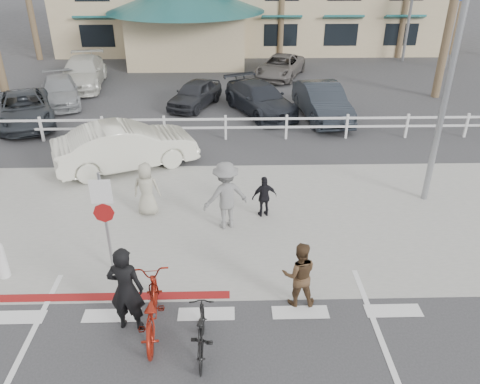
{
  "coord_description": "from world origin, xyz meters",
  "views": [
    {
      "loc": [
        0.53,
        -6.91,
        7.0
      ],
      "look_at": [
        0.78,
        3.28,
        1.5
      ],
      "focal_mm": 35.0,
      "sensor_mm": 36.0,
      "label": 1
    }
  ],
  "objects_px": {
    "bike_black": "(202,331)",
    "car_white_sedan": "(126,146)",
    "bike_red": "(151,308)",
    "sign_post": "(105,218)"
  },
  "relations": [
    {
      "from": "bike_black",
      "to": "car_white_sedan",
      "type": "xyz_separation_m",
      "value": [
        -2.97,
        8.4,
        0.3
      ]
    },
    {
      "from": "bike_red",
      "to": "sign_post",
      "type": "bearing_deg",
      "value": -62.85
    },
    {
      "from": "sign_post",
      "to": "bike_black",
      "type": "height_order",
      "value": "sign_post"
    },
    {
      "from": "sign_post",
      "to": "bike_red",
      "type": "distance_m",
      "value": 2.5
    },
    {
      "from": "bike_black",
      "to": "car_white_sedan",
      "type": "distance_m",
      "value": 8.92
    },
    {
      "from": "bike_black",
      "to": "sign_post",
      "type": "bearing_deg",
      "value": -49.1
    },
    {
      "from": "bike_red",
      "to": "car_white_sedan",
      "type": "relative_size",
      "value": 0.44
    },
    {
      "from": "sign_post",
      "to": "bike_black",
      "type": "distance_m",
      "value": 3.56
    },
    {
      "from": "bike_red",
      "to": "car_white_sedan",
      "type": "distance_m",
      "value": 8.04
    },
    {
      "from": "sign_post",
      "to": "bike_red",
      "type": "height_order",
      "value": "sign_post"
    }
  ]
}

